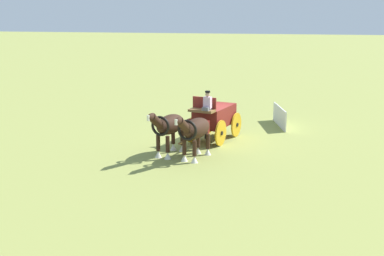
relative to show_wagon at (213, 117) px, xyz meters
name	(u,v)px	position (x,y,z in m)	size (l,w,h in m)	color
ground_plane	(214,139)	(-0.15, 0.03, -1.16)	(220.00, 220.00, 0.00)	olive
show_wagon	(213,117)	(0.00, 0.00, 0.00)	(5.57, 2.43, 2.72)	maroon
draft_horse_near	(195,130)	(3.52, -0.27, 0.14)	(2.97, 1.37, 2.17)	#331E14
draft_horse_off	(169,126)	(3.19, -1.53, 0.18)	(3.00, 1.36, 2.22)	#331E14
sponsor_banner	(280,116)	(-3.90, 3.17, -0.61)	(3.20, 0.06, 1.10)	silver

